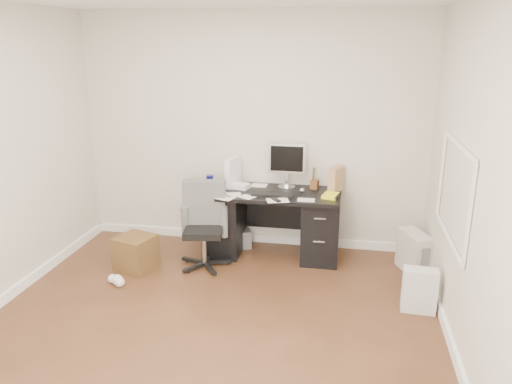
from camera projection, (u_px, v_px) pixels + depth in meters
ground at (208, 329)px, 4.26m from camera, size 4.00×4.00×0.00m
room_shell at (207, 137)px, 3.80m from camera, size 4.02×4.02×2.71m
desk at (272, 221)px, 5.64m from camera, size 1.50×0.70×0.75m
loose_papers at (254, 192)px, 5.53m from camera, size 1.10×0.60×0.00m
lcd_monitor at (287, 166)px, 5.61m from camera, size 0.41×0.24×0.52m
keyboard at (273, 194)px, 5.41m from camera, size 0.47×0.19×0.03m
computer_mouse at (302, 190)px, 5.49m from camera, size 0.07×0.07×0.06m
travel_mug at (210, 183)px, 5.54m from camera, size 0.10×0.10×0.18m
white_binder at (233, 172)px, 5.70m from camera, size 0.20×0.32×0.34m
magazine_file at (336, 179)px, 5.53m from camera, size 0.20×0.26×0.27m
pen_cup at (315, 178)px, 5.61m from camera, size 0.12×0.12×0.25m
yellow_book at (331, 196)px, 5.34m from camera, size 0.21×0.24×0.04m
paper_remote at (278, 200)px, 5.24m from camera, size 0.27×0.24×0.02m
office_chair at (203, 226)px, 5.31m from camera, size 0.61×0.61×0.93m
pc_tower at (414, 253)px, 5.26m from camera, size 0.35×0.48×0.44m
shopping_bag at (419, 290)px, 4.49m from camera, size 0.31×0.23×0.41m
wicker_basket at (136, 253)px, 5.34m from camera, size 0.46×0.46×0.36m
desk_printer at (234, 238)px, 5.95m from camera, size 0.46×0.43×0.22m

